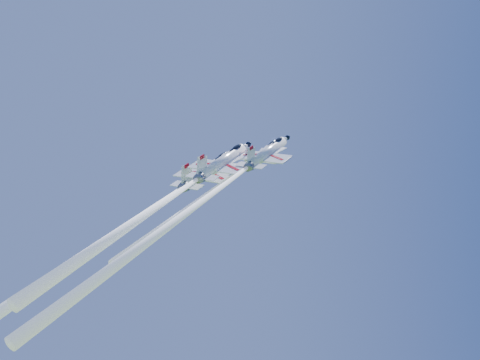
{
  "coord_description": "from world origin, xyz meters",
  "views": [
    {
      "loc": [
        -5.99,
        -90.83,
        55.94
      ],
      "look_at": [
        0.0,
        0.0,
        79.36
      ],
      "focal_mm": 40.0,
      "sensor_mm": 36.0,
      "label": 1
    }
  ],
  "objects": [
    {
      "name": "jet_lead",
      "position": [
        -3.8,
        -6.35,
        76.63
      ],
      "size": [
        21.21,
        29.23,
        31.32
      ],
      "rotation": [
        0.64,
        0.26,
        -0.58
      ],
      "color": "white"
    },
    {
      "name": "jet_left",
      "position": [
        -19.48,
        -10.92,
        67.92
      ],
      "size": [
        31.85,
        45.23,
        48.9
      ],
      "rotation": [
        0.64,
        0.26,
        -0.58
      ],
      "color": "white"
    },
    {
      "name": "jet_right",
      "position": [
        -7.03,
        -15.52,
        71.69
      ],
      "size": [
        26.56,
        37.66,
        40.71
      ],
      "rotation": [
        0.64,
        0.26,
        -0.58
      ],
      "color": "white"
    },
    {
      "name": "jet_slot",
      "position": [
        -11.67,
        -12.89,
        72.83
      ],
      "size": [
        23.76,
        32.35,
        34.53
      ],
      "rotation": [
        0.64,
        0.26,
        -0.58
      ],
      "color": "white"
    }
  ]
}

